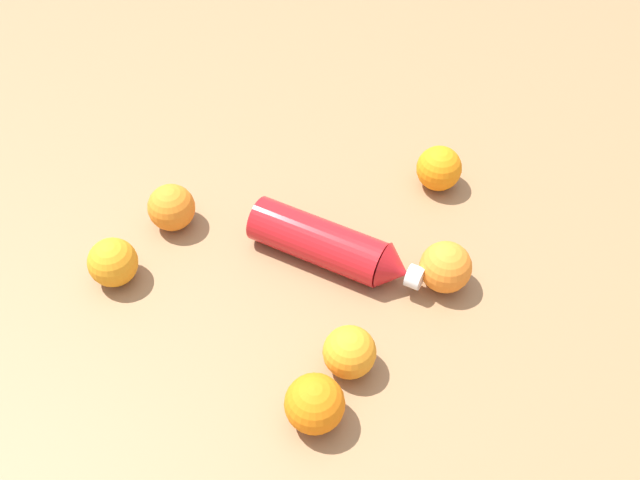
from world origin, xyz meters
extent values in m
plane|color=olive|center=(0.00, 0.00, 0.00)|extent=(2.40, 2.40, 0.00)
cylinder|color=red|center=(-0.04, 0.00, 0.03)|extent=(0.21, 0.16, 0.07)
cone|color=red|center=(-0.14, -0.06, 0.03)|extent=(0.07, 0.08, 0.07)
cylinder|color=white|center=(-0.16, -0.08, 0.03)|extent=(0.03, 0.04, 0.03)
sphere|color=orange|center=(0.13, 0.15, 0.04)|extent=(0.07, 0.07, 0.07)
sphere|color=orange|center=(0.08, 0.27, 0.04)|extent=(0.07, 0.07, 0.07)
sphere|color=orange|center=(-0.01, -0.24, 0.04)|extent=(0.07, 0.07, 0.07)
sphere|color=orange|center=(-0.26, 0.14, 0.04)|extent=(0.07, 0.07, 0.07)
sphere|color=orange|center=(-0.22, 0.07, 0.03)|extent=(0.07, 0.07, 0.07)
sphere|color=orange|center=(-0.18, -0.12, 0.04)|extent=(0.07, 0.07, 0.07)
camera|label=1|loc=(-0.63, 0.37, 0.85)|focal=41.94mm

